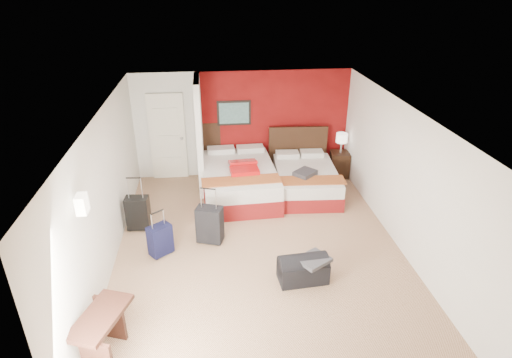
{
  "coord_description": "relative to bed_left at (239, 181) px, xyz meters",
  "views": [
    {
      "loc": [
        -0.78,
        -6.28,
        4.45
      ],
      "look_at": [
        0.04,
        0.8,
        1.0
      ],
      "focal_mm": 29.91,
      "sensor_mm": 36.0,
      "label": 1
    }
  ],
  "objects": [
    {
      "name": "suitcase_charcoal",
      "position": [
        -0.66,
        -1.76,
        0.0
      ],
      "size": [
        0.52,
        0.41,
        0.67
      ],
      "primitive_type": "cube",
      "rotation": [
        0.0,
        0.0,
        -0.33
      ],
      "color": "black",
      "rests_on": "ground"
    },
    {
      "name": "duffel_bag",
      "position": [
        0.78,
        -3.03,
        -0.14
      ],
      "size": [
        0.8,
        0.47,
        0.39
      ],
      "primitive_type": "cube",
      "rotation": [
        0.0,
        0.0,
        0.07
      ],
      "color": "black",
      "rests_on": "ground"
    },
    {
      "name": "jacket_bundle",
      "position": [
        1.39,
        -0.36,
        0.28
      ],
      "size": [
        0.57,
        0.56,
        0.11
      ],
      "primitive_type": "cube",
      "rotation": [
        0.0,
        0.0,
        0.73
      ],
      "color": "#38383D",
      "rests_on": "bed_right"
    },
    {
      "name": "suitcase_navy",
      "position": [
        -1.52,
        -2.06,
        -0.06
      ],
      "size": [
        0.46,
        0.43,
        0.54
      ],
      "primitive_type": "cube",
      "rotation": [
        0.0,
        0.0,
        0.66
      ],
      "color": "black",
      "rests_on": "ground"
    },
    {
      "name": "nightstand",
      "position": [
        2.48,
        0.72,
        -0.03
      ],
      "size": [
        0.48,
        0.48,
        0.6
      ],
      "primitive_type": "cube",
      "rotation": [
        0.0,
        0.0,
        -0.12
      ],
      "color": "black",
      "rests_on": "ground"
    },
    {
      "name": "jacket_draped",
      "position": [
        0.93,
        -3.08,
        0.09
      ],
      "size": [
        0.6,
        0.58,
        0.06
      ],
      "primitive_type": "cube",
      "rotation": [
        0.0,
        0.0,
        0.55
      ],
      "color": "#3D3D43",
      "rests_on": "duffel_bag"
    },
    {
      "name": "table_lamp",
      "position": [
        2.48,
        0.72,
        0.51
      ],
      "size": [
        0.31,
        0.31,
        0.48
      ],
      "primitive_type": "cylinder",
      "rotation": [
        0.0,
        0.0,
        -0.2
      ],
      "color": "white",
      "rests_on": "nightstand"
    },
    {
      "name": "partition_wall",
      "position": [
        -0.81,
        0.51,
        0.91
      ],
      "size": [
        0.12,
        1.2,
        2.5
      ],
      "primitive_type": "cube",
      "color": "silver",
      "rests_on": "ground"
    },
    {
      "name": "bed_right",
      "position": [
        1.49,
        -0.06,
        -0.05
      ],
      "size": [
        1.44,
        1.97,
        0.57
      ],
      "primitive_type": "cube",
      "rotation": [
        0.0,
        0.0,
        -0.07
      ],
      "color": "white",
      "rests_on": "ground"
    },
    {
      "name": "bed_left",
      "position": [
        0.0,
        0.0,
        0.0
      ],
      "size": [
        1.65,
        2.3,
        0.67
      ],
      "primitive_type": "cube",
      "rotation": [
        0.0,
        0.0,
        0.04
      ],
      "color": "white",
      "rests_on": "ground"
    },
    {
      "name": "red_suitcase_open",
      "position": [
        0.1,
        -0.1,
        0.39
      ],
      "size": [
        0.65,
        0.85,
        0.1
      ],
      "primitive_type": "cube",
      "rotation": [
        0.0,
        0.0,
        0.07
      ],
      "color": "red",
      "rests_on": "bed_left"
    },
    {
      "name": "suitcase_black",
      "position": [
        -2.01,
        -1.17,
        -0.01
      ],
      "size": [
        0.45,
        0.31,
        0.65
      ],
      "primitive_type": "cube",
      "rotation": [
        0.0,
        0.0,
        -0.09
      ],
      "color": "black",
      "rests_on": "ground"
    },
    {
      "name": "entry_door",
      "position": [
        -1.56,
        1.1,
        0.69
      ],
      "size": [
        0.82,
        0.06,
        2.05
      ],
      "primitive_type": "cube",
      "color": "silver",
      "rests_on": "ground"
    },
    {
      "name": "desk",
      "position": [
        -2.01,
        -4.28,
        0.03
      ],
      "size": [
        0.72,
        0.98,
        0.73
      ],
      "primitive_type": "cube",
      "rotation": [
        0.0,
        0.0,
        -0.35
      ],
      "color": "black",
      "rests_on": "ground"
    },
    {
      "name": "red_accent_panel",
      "position": [
        0.94,
        1.13,
        0.91
      ],
      "size": [
        3.5,
        0.04,
        2.5
      ],
      "primitive_type": "cube",
      "color": "maroon",
      "rests_on": "ground"
    },
    {
      "name": "ground",
      "position": [
        0.19,
        -2.1,
        -0.34
      ],
      "size": [
        6.5,
        6.5,
        0.0
      ],
      "primitive_type": "plane",
      "color": "tan",
      "rests_on": "ground"
    },
    {
      "name": "room_walls",
      "position": [
        -1.21,
        -0.68,
        0.92
      ],
      "size": [
        5.02,
        6.52,
        2.5
      ],
      "color": "silver",
      "rests_on": "ground"
    }
  ]
}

